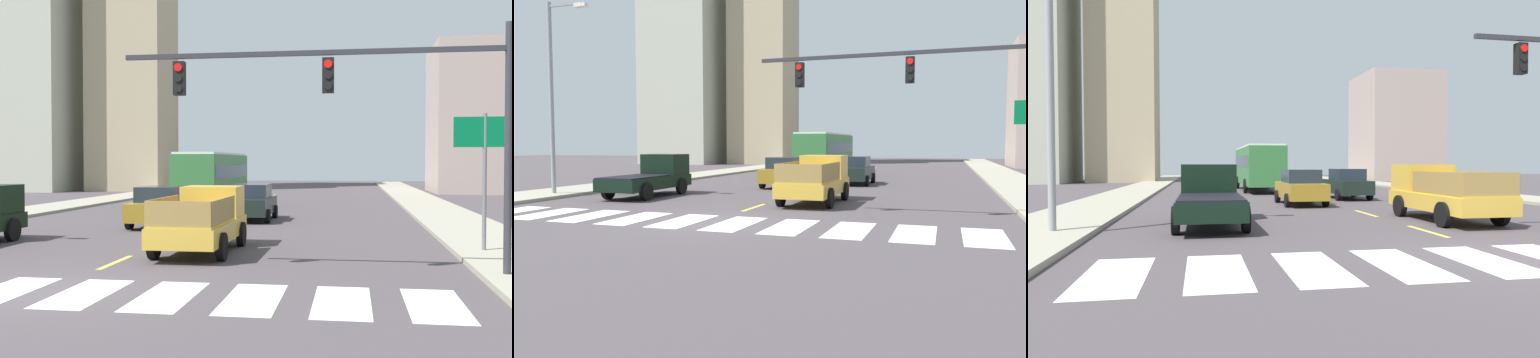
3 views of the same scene
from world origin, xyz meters
The scene contains 28 objects.
ground_plane centered at (0.00, 0.00, 0.00)m, with size 160.00×160.00×0.00m, color #494145.
sidewalk_right centered at (11.06, 18.00, 0.07)m, with size 3.31×110.00×0.15m, color #9D9682.
sidewalk_left centered at (-11.06, 18.00, 0.07)m, with size 3.31×110.00×0.15m, color #9D9682.
crosswalk_stripe_1 centered at (-6.24, 0.00, 0.00)m, with size 1.12×2.98×0.01m, color white.
crosswalk_stripe_2 centered at (-4.45, 0.00, 0.00)m, with size 1.12×2.98×0.01m, color white.
crosswalk_stripe_3 centered at (-2.67, 0.00, 0.00)m, with size 1.12×2.98×0.01m, color white.
crosswalk_stripe_4 centered at (-0.89, 0.00, 0.00)m, with size 1.12×2.98×0.01m, color white.
crosswalk_stripe_5 centered at (0.89, 0.00, 0.00)m, with size 1.12×2.98×0.01m, color white.
crosswalk_stripe_6 centered at (2.67, 0.00, 0.00)m, with size 1.12×2.98×0.01m, color white.
crosswalk_stripe_7 centered at (4.45, 0.00, 0.00)m, with size 1.12×2.98×0.01m, color white.
crosswalk_stripe_8 centered at (6.24, 0.00, 0.00)m, with size 1.12×2.98×0.01m, color white.
crosswalk_stripe_9 centered at (8.02, 0.00, 0.00)m, with size 1.12×2.98×0.01m, color white.
lane_dash_0 centered at (0.00, 4.00, 0.00)m, with size 0.16×2.40×0.01m, color #D8C648.
lane_dash_1 centered at (0.00, 9.00, 0.00)m, with size 0.16×2.40×0.01m, color #D8C648.
lane_dash_2 centered at (0.00, 14.00, 0.00)m, with size 0.16×2.40×0.01m, color #D8C648.
lane_dash_3 centered at (0.00, 19.00, 0.00)m, with size 0.16×2.40×0.01m, color #D8C648.
lane_dash_4 centered at (0.00, 24.00, 0.00)m, with size 0.16×2.40×0.01m, color #D8C648.
lane_dash_5 centered at (0.00, 29.00, 0.00)m, with size 0.16×2.40×0.01m, color #D8C648.
lane_dash_6 centered at (0.00, 34.00, 0.00)m, with size 0.16×2.40×0.01m, color #D8C648.
lane_dash_7 centered at (0.00, 39.00, 0.00)m, with size 0.16×2.40×0.01m, color #D8C648.
pickup_stakebed centered at (1.86, 6.65, 0.94)m, with size 2.18×5.20×1.96m.
pickup_dark centered at (-6.22, 6.74, 0.92)m, with size 2.18×5.20×1.96m.
city_bus centered at (-2.19, 26.02, 1.95)m, with size 2.72×10.80×3.32m.
sedan_far centered at (-1.69, 13.46, 0.86)m, with size 2.02×4.40×1.72m.
sedan_mid centered at (1.77, 16.83, 0.86)m, with size 2.02×4.40×1.72m.
traffic_signal_gantry centered at (7.00, 2.89, 4.21)m, with size 9.35×0.27×6.00m.
streetlight_left centered at (-10.33, 5.00, 4.97)m, with size 2.20×0.28×9.00m.
block_mid_left centered at (-14.96, 46.91, 13.02)m, with size 7.23×7.02×26.04m, color tan.
Camera 2 is at (7.00, -14.39, 2.45)m, focal length 35.85 mm.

